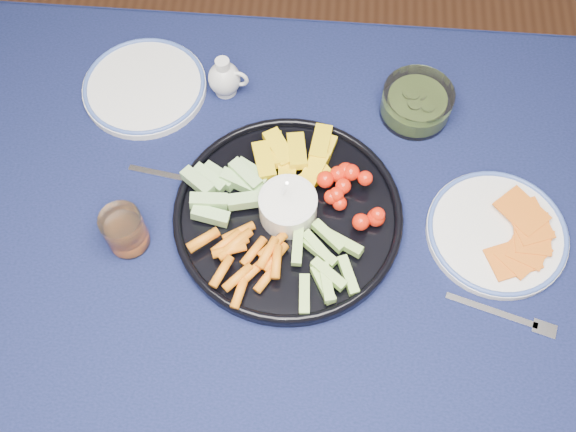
# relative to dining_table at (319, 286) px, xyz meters

# --- Properties ---
(dining_table) EXTENTS (1.67, 1.07, 0.75)m
(dining_table) POSITION_rel_dining_table_xyz_m (0.00, 0.00, 0.00)
(dining_table) COLOR #472517
(dining_table) RESTS_ON ground
(crudite_platter) EXTENTS (0.38, 0.38, 0.12)m
(crudite_platter) POSITION_rel_dining_table_xyz_m (-0.06, 0.08, 0.11)
(crudite_platter) COLOR black
(crudite_platter) RESTS_ON dining_table
(creamer_pitcher) EXTENTS (0.08, 0.06, 0.08)m
(creamer_pitcher) POSITION_rel_dining_table_xyz_m (-0.20, 0.34, 0.12)
(creamer_pitcher) COLOR silver
(creamer_pitcher) RESTS_ON dining_table
(pickle_bowl) EXTENTS (0.13, 0.13, 0.06)m
(pickle_bowl) POSITION_rel_dining_table_xyz_m (0.15, 0.32, 0.11)
(pickle_bowl) COLOR white
(pickle_bowl) RESTS_ON dining_table
(cheese_plate) EXTENTS (0.23, 0.23, 0.03)m
(cheese_plate) POSITION_rel_dining_table_xyz_m (0.29, 0.08, 0.10)
(cheese_plate) COLOR white
(cheese_plate) RESTS_ON dining_table
(juice_tumbler) EXTENTS (0.07, 0.07, 0.08)m
(juice_tumbler) POSITION_rel_dining_table_xyz_m (-0.32, 0.02, 0.12)
(juice_tumbler) COLOR white
(juice_tumbler) RESTS_ON dining_table
(fork_left) EXTENTS (0.18, 0.04, 0.00)m
(fork_left) POSITION_rel_dining_table_xyz_m (-0.24, 0.14, 0.09)
(fork_left) COLOR silver
(fork_left) RESTS_ON dining_table
(fork_right) EXTENTS (0.17, 0.06, 0.00)m
(fork_right) POSITION_rel_dining_table_xyz_m (0.30, -0.06, 0.09)
(fork_right) COLOR silver
(fork_right) RESTS_ON dining_table
(side_plate_extra) EXTENTS (0.23, 0.23, 0.02)m
(side_plate_extra) POSITION_rel_dining_table_xyz_m (-0.35, 0.33, 0.10)
(side_plate_extra) COLOR white
(side_plate_extra) RESTS_ON dining_table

